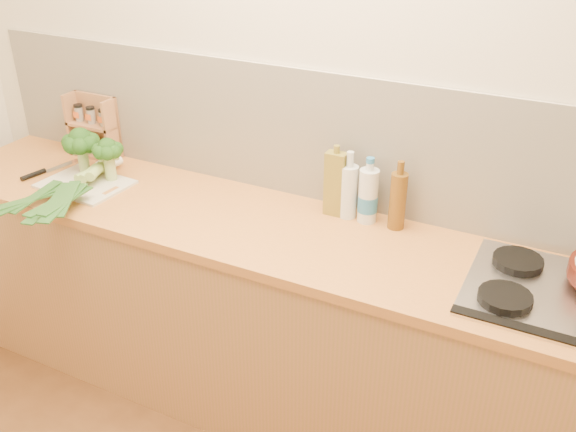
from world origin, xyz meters
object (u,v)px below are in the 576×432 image
gas_hob (559,294)px  chopping_board (85,184)px  chefs_knife (41,172)px  spice_rack (95,130)px

gas_hob → chopping_board: gas_hob is taller
chefs_knife → spice_rack: bearing=85.2°
gas_hob → spice_rack: (-2.12, 0.25, 0.11)m
chefs_knife → chopping_board: bearing=11.4°
gas_hob → chopping_board: bearing=-178.7°
chefs_knife → spice_rack: spice_rack is taller
spice_rack → chopping_board: bearing=-58.5°
chefs_knife → spice_rack: (0.08, 0.29, 0.12)m
gas_hob → chefs_knife: 2.20m
chopping_board → spice_rack: size_ratio=1.25×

